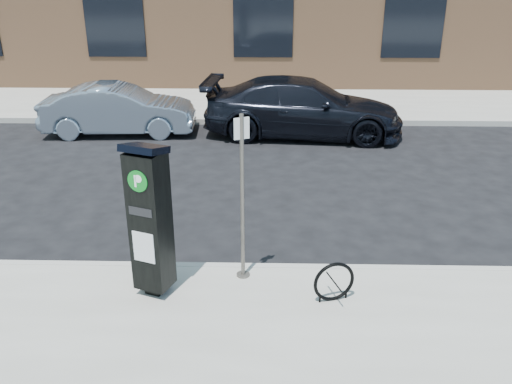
{
  "coord_description": "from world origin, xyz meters",
  "views": [
    {
      "loc": [
        0.23,
        -6.87,
        4.22
      ],
      "look_at": [
        0.05,
        0.5,
        1.09
      ],
      "focal_mm": 38.0,
      "sensor_mm": 36.0,
      "label": 1
    }
  ],
  "objects_px": {
    "parking_kiosk": "(150,219)",
    "sign_pole": "(242,200)",
    "bike_rack": "(334,282)",
    "car_dark": "(303,107)",
    "car_silver": "(119,110)"
  },
  "relations": [
    {
      "from": "sign_pole",
      "to": "bike_rack",
      "type": "height_order",
      "value": "sign_pole"
    },
    {
      "from": "sign_pole",
      "to": "car_dark",
      "type": "distance_m",
      "value": 7.44
    },
    {
      "from": "car_dark",
      "to": "sign_pole",
      "type": "bearing_deg",
      "value": 175.3
    },
    {
      "from": "bike_rack",
      "to": "car_dark",
      "type": "height_order",
      "value": "car_dark"
    },
    {
      "from": "parking_kiosk",
      "to": "bike_rack",
      "type": "relative_size",
      "value": 3.74
    },
    {
      "from": "sign_pole",
      "to": "bike_rack",
      "type": "bearing_deg",
      "value": -50.18
    },
    {
      "from": "parking_kiosk",
      "to": "sign_pole",
      "type": "relative_size",
      "value": 0.9
    },
    {
      "from": "parking_kiosk",
      "to": "car_dark",
      "type": "xyz_separation_m",
      "value": [
        2.38,
        7.75,
        -0.48
      ]
    },
    {
      "from": "car_silver",
      "to": "bike_rack",
      "type": "bearing_deg",
      "value": -151.75
    },
    {
      "from": "bike_rack",
      "to": "car_silver",
      "type": "relative_size",
      "value": 0.14
    },
    {
      "from": "parking_kiosk",
      "to": "sign_pole",
      "type": "distance_m",
      "value": 1.23
    },
    {
      "from": "sign_pole",
      "to": "car_silver",
      "type": "distance_m",
      "value": 8.22
    },
    {
      "from": "parking_kiosk",
      "to": "sign_pole",
      "type": "bearing_deg",
      "value": 41.14
    },
    {
      "from": "sign_pole",
      "to": "car_silver",
      "type": "xyz_separation_m",
      "value": [
        -3.63,
        7.34,
        -0.66
      ]
    },
    {
      "from": "sign_pole",
      "to": "bike_rack",
      "type": "distance_m",
      "value": 1.6
    }
  ]
}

